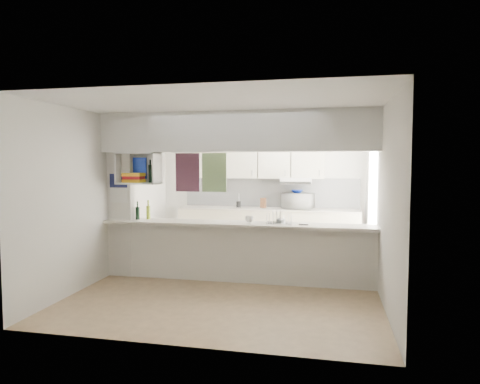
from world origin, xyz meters
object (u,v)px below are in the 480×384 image
(dish_rack, at_px, (279,218))
(bowl, at_px, (297,191))
(microwave, at_px, (298,201))
(wine_bottles, at_px, (143,212))

(dish_rack, bearing_deg, bowl, 80.10)
(microwave, bearing_deg, wine_bottles, 58.32)
(dish_rack, bearing_deg, microwave, 79.40)
(microwave, height_order, dish_rack, microwave)
(microwave, relative_size, bowl, 2.39)
(dish_rack, distance_m, wine_bottles, 2.21)
(bowl, xyz_separation_m, wine_bottles, (-2.32, -2.11, -0.23))
(microwave, xyz_separation_m, wine_bottles, (-2.34, -2.10, -0.04))
(bowl, relative_size, dish_rack, 0.57)
(bowl, distance_m, dish_rack, 2.15)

